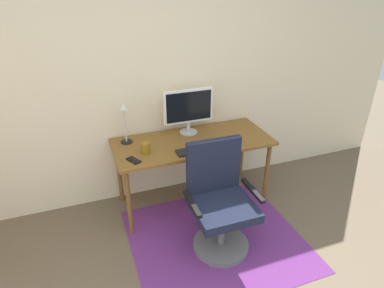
% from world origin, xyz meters
% --- Properties ---
extents(wall_back, '(6.00, 0.10, 2.60)m').
position_xyz_m(wall_back, '(0.00, 2.20, 1.30)').
color(wall_back, beige).
rests_on(wall_back, ground).
extents(area_rug, '(1.52, 1.38, 0.01)m').
position_xyz_m(area_rug, '(0.33, 1.17, 0.00)').
color(area_rug, '#642A71').
rests_on(area_rug, ground).
extents(desk, '(1.54, 0.66, 0.72)m').
position_xyz_m(desk, '(0.34, 1.80, 0.65)').
color(desk, brown).
rests_on(desk, ground).
extents(monitor, '(0.50, 0.18, 0.46)m').
position_xyz_m(monitor, '(0.36, 1.99, 0.99)').
color(monitor, '#B2B2B7').
rests_on(monitor, desk).
extents(keyboard, '(0.43, 0.13, 0.02)m').
position_xyz_m(keyboard, '(0.32, 1.58, 0.73)').
color(keyboard, black).
rests_on(keyboard, desk).
extents(computer_mouse, '(0.06, 0.10, 0.03)m').
position_xyz_m(computer_mouse, '(0.63, 1.62, 0.74)').
color(computer_mouse, black).
rests_on(computer_mouse, desk).
extents(coffee_cup, '(0.08, 0.08, 0.10)m').
position_xyz_m(coffee_cup, '(-0.15, 1.71, 0.77)').
color(coffee_cup, '#876315').
rests_on(coffee_cup, desk).
extents(cell_phone, '(0.12, 0.16, 0.01)m').
position_xyz_m(cell_phone, '(-0.28, 1.61, 0.73)').
color(cell_phone, black).
rests_on(cell_phone, desk).
extents(desk_lamp, '(0.11, 0.11, 0.40)m').
position_xyz_m(desk_lamp, '(-0.28, 1.98, 0.99)').
color(desk_lamp, black).
rests_on(desk_lamp, desk).
extents(office_chair, '(0.59, 0.51, 0.97)m').
position_xyz_m(office_chair, '(0.33, 1.14, 0.41)').
color(office_chair, slate).
rests_on(office_chair, ground).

